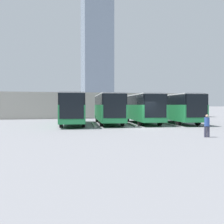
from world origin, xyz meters
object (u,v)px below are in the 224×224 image
bus_1 (142,107)px  bus_2 (108,108)px  pedestrian (207,125)px  bus_0 (176,107)px  bus_3 (73,108)px

bus_1 → bus_2: same height
pedestrian → bus_0: bearing=-79.7°
bus_2 → pedestrian: (-3.45, 14.52, -1.06)m
bus_1 → bus_2: size_ratio=1.00×
pedestrian → bus_2: bearing=-47.5°
pedestrian → bus_1: bearing=-63.3°
bus_3 → pedestrian: (-7.52, 14.10, -1.06)m
bus_3 → bus_1: bearing=-170.3°
bus_0 → bus_1: (4.07, -0.70, 0.00)m
bus_2 → pedestrian: bus_2 is taller
bus_1 → pedestrian: bus_1 is taller
bus_0 → bus_2: same height
bus_3 → pedestrian: bearing=125.5°
pedestrian → bus_3: bearing=-32.8°
bus_3 → bus_0: bearing=-174.4°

